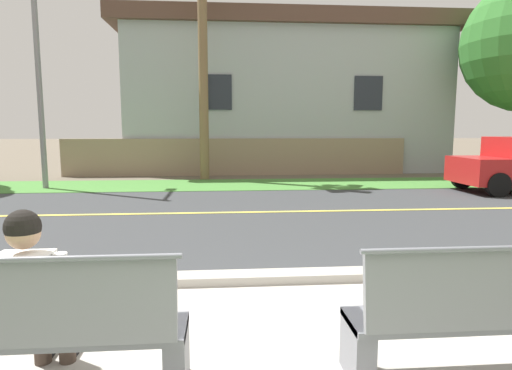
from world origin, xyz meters
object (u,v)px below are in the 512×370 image
at_px(bench_left, 37,334).
at_px(bench_right, 484,317).
at_px(seated_person_white, 34,291).
at_px(streetlamp, 40,47).

relative_size(bench_left, bench_right, 1.00).
distance_m(bench_right, seated_person_white, 3.09).
distance_m(bench_left, bench_right, 3.00).
relative_size(bench_left, streetlamp, 0.26).
bearing_deg(bench_left, bench_right, 0.00).
relative_size(bench_right, seated_person_white, 1.51).
distance_m(bench_left, streetlamp, 11.90).
height_order(bench_left, streetlamp, streetlamp).
xyz_separation_m(bench_left, seated_person_white, (-0.08, 0.17, 0.22)).
xyz_separation_m(seated_person_white, streetlamp, (-3.96, 10.41, 3.43)).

